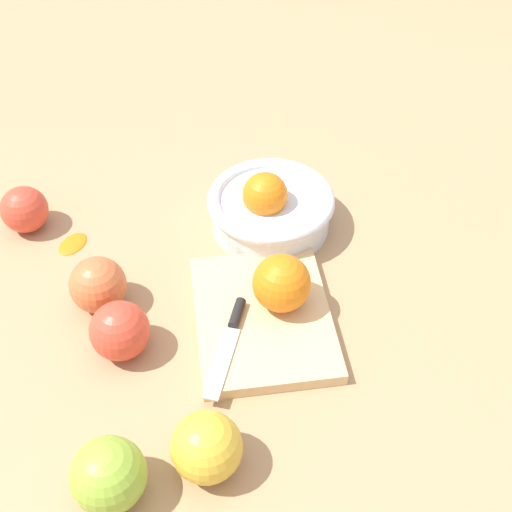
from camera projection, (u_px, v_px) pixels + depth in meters
name	position (u px, v px, depth m)	size (l,w,h in m)	color
ground_plane	(213.00, 299.00, 0.94)	(2.40, 2.40, 0.00)	tan
bowl	(270.00, 207.00, 1.02)	(0.19, 0.19, 0.10)	silver
cutting_board	(263.00, 317.00, 0.91)	(0.23, 0.18, 0.02)	#DBB77F
orange_on_board	(282.00, 283.00, 0.89)	(0.08, 0.08, 0.08)	orange
knife	(231.00, 334.00, 0.87)	(0.14, 0.10, 0.01)	silver
apple_front_right	(120.00, 331.00, 0.85)	(0.08, 0.08, 0.08)	#D6422D
apple_front_right_2	(207.00, 447.00, 0.74)	(0.08, 0.08, 0.08)	gold
apple_front_left	(24.00, 209.00, 1.02)	(0.07, 0.07, 0.07)	#D6422D
apple_front_left_2	(98.00, 285.00, 0.91)	(0.08, 0.08, 0.08)	#CC6638
apple_front_right_3	(109.00, 475.00, 0.71)	(0.08, 0.08, 0.08)	#8EB738
citrus_peel	(72.00, 242.00, 1.02)	(0.05, 0.04, 0.01)	orange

